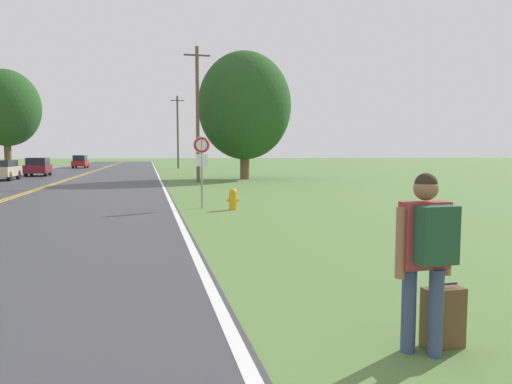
{
  "coord_description": "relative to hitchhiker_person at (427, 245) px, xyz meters",
  "views": [
    {
      "loc": [
        6.04,
        0.45,
        1.99
      ],
      "look_at": [
        8.81,
        12.2,
        0.97
      ],
      "focal_mm": 32.0,
      "sensor_mm": 36.0,
      "label": 1
    }
  ],
  "objects": [
    {
      "name": "traffic_sign",
      "position": [
        -0.73,
        12.65,
        0.86
      ],
      "size": [
        0.6,
        0.1,
        2.61
      ],
      "color": "gray",
      "rests_on": "ground"
    },
    {
      "name": "tree_left_verge",
      "position": [
        4.72,
        31.03,
        4.56
      ],
      "size": [
        7.19,
        7.19,
        9.81
      ],
      "color": "brown",
      "rests_on": "ground"
    },
    {
      "name": "car_red_van_mid_far",
      "position": [
        -11.8,
        63.45,
        -0.19
      ],
      "size": [
        1.84,
        3.95,
        1.77
      ],
      "rotation": [
        0.0,
        0.0,
        1.55
      ],
      "color": "black",
      "rests_on": "ground"
    },
    {
      "name": "car_champagne_hatchback_approaching",
      "position": [
        -13.29,
        33.55,
        -0.28
      ],
      "size": [
        1.9,
        3.76,
        1.5
      ],
      "rotation": [
        0.0,
        0.0,
        1.57
      ],
      "color": "black",
      "rests_on": "ground"
    },
    {
      "name": "car_maroon_hatchback_mid_near",
      "position": [
        -12.17,
        40.12,
        -0.24
      ],
      "size": [
        1.96,
        3.97,
        1.64
      ],
      "rotation": [
        0.0,
        0.0,
        1.62
      ],
      "color": "black",
      "rests_on": "ground"
    },
    {
      "name": "utility_pole_midground",
      "position": [
        0.77,
        27.98,
        3.7
      ],
      "size": [
        1.8,
        0.24,
        9.29
      ],
      "color": "brown",
      "rests_on": "ground"
    },
    {
      "name": "utility_pole_far",
      "position": [
        1.33,
        58.74,
        3.9
      ],
      "size": [
        1.8,
        0.24,
        9.69
      ],
      "color": "brown",
      "rests_on": "ground"
    },
    {
      "name": "suitcase",
      "position": [
        0.31,
        0.14,
        -0.79
      ],
      "size": [
        0.43,
        0.19,
        0.67
      ],
      "rotation": [
        0.0,
        0.0,
        1.59
      ],
      "color": "brown",
      "rests_on": "ground"
    },
    {
      "name": "fire_hydrant",
      "position": [
        0.29,
        11.98,
        -0.72
      ],
      "size": [
        0.44,
        0.28,
        0.77
      ],
      "color": "gold",
      "rests_on": "ground"
    },
    {
      "name": "hitchhiker_person",
      "position": [
        0.0,
        0.0,
        0.0
      ],
      "size": [
        0.61,
        0.43,
        1.81
      ],
      "rotation": [
        0.0,
        0.0,
        1.59
      ],
      "color": "#38476B",
      "rests_on": "ground"
    },
    {
      "name": "tree_mid_treeline",
      "position": [
        -17.79,
        51.91,
        5.9
      ],
      "size": [
        7.3,
        7.3,
        11.23
      ],
      "color": "brown",
      "rests_on": "ground"
    }
  ]
}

